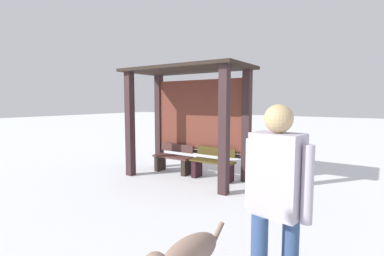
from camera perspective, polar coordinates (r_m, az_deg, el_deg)
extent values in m
plane|color=silver|center=(6.79, -1.21, -10.01)|extent=(60.00, 60.00, 0.00)
cube|color=#362425|center=(6.99, -12.37, 0.73)|extent=(0.17, 0.17, 2.50)
cube|color=#362425|center=(5.44, 6.47, -0.48)|extent=(0.17, 0.17, 2.50)
cube|color=#362425|center=(7.77, -6.62, 1.27)|extent=(0.17, 0.17, 2.50)
cube|color=#362425|center=(6.41, 10.93, 0.34)|extent=(0.17, 0.17, 2.50)
cube|color=#2B221C|center=(6.58, -1.26, 11.76)|extent=(2.96, 1.48, 0.07)
cube|color=brown|center=(7.00, 1.31, 2.64)|extent=(2.38, 0.08, 1.71)
cube|color=#362425|center=(7.08, 1.21, -4.77)|extent=(2.38, 0.06, 0.08)
cube|color=#4D2E2B|center=(7.21, -3.87, -5.78)|extent=(1.05, 0.38, 0.04)
cube|color=#4D2E2B|center=(7.31, -3.05, -4.01)|extent=(1.00, 0.04, 0.20)
cube|color=black|center=(7.01, -1.09, -7.89)|extent=(0.12, 0.33, 0.39)
cube|color=black|center=(7.52, -6.43, -7.00)|extent=(0.12, 0.33, 0.39)
cube|color=#473B17|center=(6.58, 4.11, -6.69)|extent=(1.05, 0.36, 0.04)
cube|color=#473B17|center=(6.68, 4.82, -4.75)|extent=(1.00, 0.04, 0.20)
cube|color=black|center=(6.43, 7.42, -9.05)|extent=(0.12, 0.31, 0.41)
cube|color=black|center=(6.85, 0.98, -8.12)|extent=(0.12, 0.31, 0.41)
cube|color=#B8AFC1|center=(2.46, 16.73, -8.92)|extent=(0.44, 0.32, 0.68)
sphere|color=tan|center=(2.39, 17.03, 1.81)|extent=(0.23, 0.23, 0.23)
cylinder|color=#B8AFC1|center=(2.58, 11.69, -8.89)|extent=(0.10, 0.10, 0.62)
cylinder|color=#B8AFC1|center=(2.37, 22.21, -10.48)|extent=(0.10, 0.10, 0.62)
ellipsoid|color=gray|center=(2.72, -0.31, -23.76)|extent=(0.35, 0.70, 0.28)
cylinder|color=gray|center=(2.97, 5.18, -20.21)|extent=(0.08, 0.19, 0.19)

